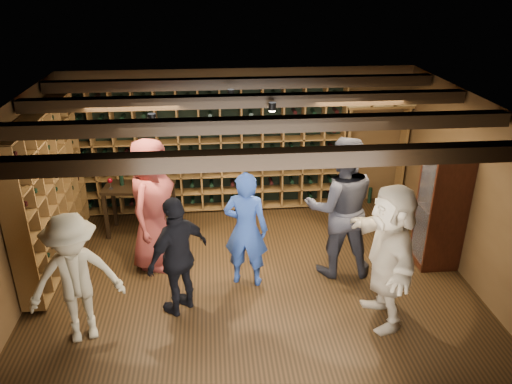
{
  "coord_description": "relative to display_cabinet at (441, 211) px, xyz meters",
  "views": [
    {
      "loc": [
        -0.5,
        -5.89,
        4.04
      ],
      "look_at": [
        0.07,
        0.2,
        1.27
      ],
      "focal_mm": 35.0,
      "sensor_mm": 36.0,
      "label": 1
    }
  ],
  "objects": [
    {
      "name": "ground",
      "position": [
        -2.71,
        -0.2,
        -0.86
      ],
      "size": [
        6.0,
        6.0,
        0.0
      ],
      "primitive_type": "plane",
      "color": "black",
      "rests_on": "ground"
    },
    {
      "name": "room_shell",
      "position": [
        -2.71,
        -0.15,
        1.56
      ],
      "size": [
        6.0,
        6.0,
        6.0
      ],
      "color": "brown",
      "rests_on": "ground"
    },
    {
      "name": "wine_rack_back",
      "position": [
        -3.24,
        2.13,
        0.29
      ],
      "size": [
        4.65,
        0.3,
        2.2
      ],
      "color": "brown",
      "rests_on": "ground"
    },
    {
      "name": "wine_rack_left",
      "position": [
        -5.54,
        0.62,
        0.29
      ],
      "size": [
        0.3,
        2.65,
        2.2
      ],
      "color": "brown",
      "rests_on": "ground"
    },
    {
      "name": "crate_shelf",
      "position": [
        -0.31,
        2.12,
        0.71
      ],
      "size": [
        1.2,
        0.32,
        2.07
      ],
      "color": "brown",
      "rests_on": "ground"
    },
    {
      "name": "display_cabinet",
      "position": [
        0.0,
        0.0,
        0.0
      ],
      "size": [
        0.55,
        0.5,
        1.75
      ],
      "color": "black",
      "rests_on": "ground"
    },
    {
      "name": "man_blue_shirt",
      "position": [
        -2.8,
        -0.22,
        -0.03
      ],
      "size": [
        0.68,
        0.54,
        1.65
      ],
      "primitive_type": "imported",
      "rotation": [
        0.0,
        0.0,
        2.88
      ],
      "color": "navy",
      "rests_on": "ground"
    },
    {
      "name": "man_grey_suit",
      "position": [
        -1.49,
        -0.06,
        0.16
      ],
      "size": [
        1.03,
        0.83,
        2.03
      ],
      "primitive_type": "imported",
      "rotation": [
        0.0,
        0.0,
        3.08
      ],
      "color": "black",
      "rests_on": "ground"
    },
    {
      "name": "guest_red_floral",
      "position": [
        -4.09,
        0.38,
        0.12
      ],
      "size": [
        0.92,
        1.11,
        1.94
      ],
      "primitive_type": "imported",
      "rotation": [
        0.0,
        0.0,
        1.21
      ],
      "color": "maroon",
      "rests_on": "ground"
    },
    {
      "name": "guest_woman_black",
      "position": [
        -3.68,
        -0.76,
        -0.07
      ],
      "size": [
        0.93,
        0.93,
        1.58
      ],
      "primitive_type": "imported",
      "rotation": [
        0.0,
        0.0,
        3.92
      ],
      "color": "black",
      "rests_on": "ground"
    },
    {
      "name": "guest_khaki",
      "position": [
        -4.81,
        -1.18,
        -0.04
      ],
      "size": [
        1.17,
        0.87,
        1.62
      ],
      "primitive_type": "imported",
      "rotation": [
        0.0,
        0.0,
        0.28
      ],
      "color": "gray",
      "rests_on": "ground"
    },
    {
      "name": "guest_beige",
      "position": [
        -1.17,
        -1.17,
        0.06
      ],
      "size": [
        0.56,
        1.7,
        1.82
      ],
      "primitive_type": "imported",
      "rotation": [
        0.0,
        0.0,
        4.73
      ],
      "color": "tan",
      "rests_on": "ground"
    },
    {
      "name": "tasting_table",
      "position": [
        -4.41,
        1.37,
        -0.12
      ],
      "size": [
        1.16,
        0.66,
        1.11
      ],
      "rotation": [
        0.0,
        0.0,
        -0.1
      ],
      "color": "black",
      "rests_on": "ground"
    }
  ]
}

